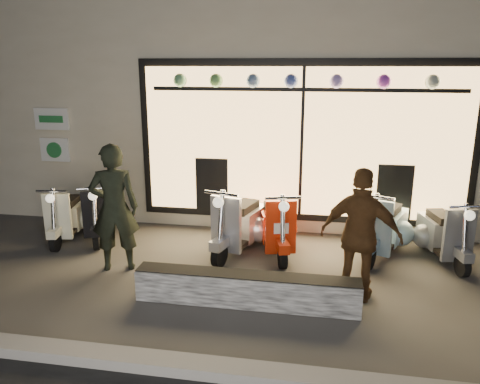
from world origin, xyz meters
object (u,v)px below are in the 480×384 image
object	(u,v)px
scooter_red	(275,225)
man	(114,208)
woman	(361,236)
scooter_silver	(242,223)
graffiti_barrier	(246,289)

from	to	relation	value
scooter_red	man	world-z (taller)	man
scooter_red	woman	world-z (taller)	woman
woman	scooter_red	bearing A→B (deg)	-38.55
man	woman	world-z (taller)	man
scooter_silver	scooter_red	world-z (taller)	scooter_silver
scooter_red	woman	size ratio (longest dim) A/B	0.84
man	graffiti_barrier	bearing A→B (deg)	141.08
scooter_silver	woman	bearing A→B (deg)	-23.27
scooter_red	man	size ratio (longest dim) A/B	0.78
scooter_silver	scooter_red	xyz separation A→B (m)	(0.50, 0.07, -0.02)
graffiti_barrier	scooter_red	distance (m)	1.82
graffiti_barrier	woman	size ratio (longest dim) A/B	1.62
graffiti_barrier	woman	xyz separation A→B (m)	(1.31, 0.39, 0.62)
man	woman	size ratio (longest dim) A/B	1.09
graffiti_barrier	scooter_red	size ratio (longest dim) A/B	1.92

